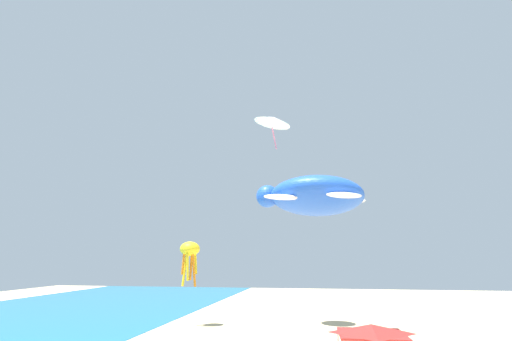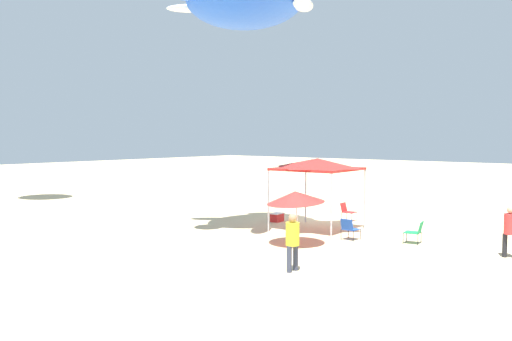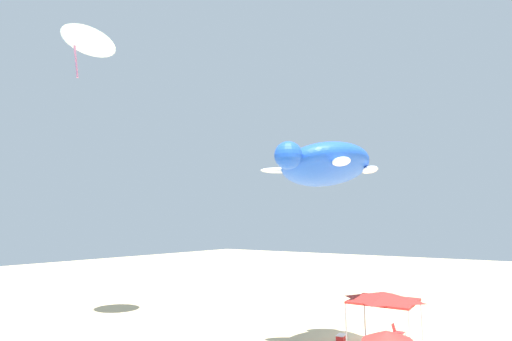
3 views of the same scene
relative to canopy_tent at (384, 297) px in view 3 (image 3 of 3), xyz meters
name	(u,v)px [view 3 (image 3 of 3)]	position (x,y,z in m)	size (l,w,h in m)	color
ground	(376,340)	(1.28, -2.45, -2.77)	(120.00, 120.00, 0.10)	#D6BC8C
canopy_tent	(384,297)	(0.00, 0.00, 0.00)	(3.06, 3.04, 2.98)	#B7B7BC
beach_umbrella	(387,336)	(-0.98, 2.98, -0.99)	(2.07, 2.08, 2.05)	silver
folding_chair_right_of_tent	(397,331)	(0.27, -2.98, -2.25)	(0.64, 0.56, 0.82)	black
cooler_box	(341,338)	(2.60, -0.72, -2.52)	(0.47, 0.65, 0.40)	red
kite_delta_white	(90,38)	(16.69, 6.48, 15.90)	(3.70, 3.75, 3.14)	white
kite_turtle_blue	(324,165)	(1.85, 2.45, 6.46)	(5.64, 6.27, 2.68)	blue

